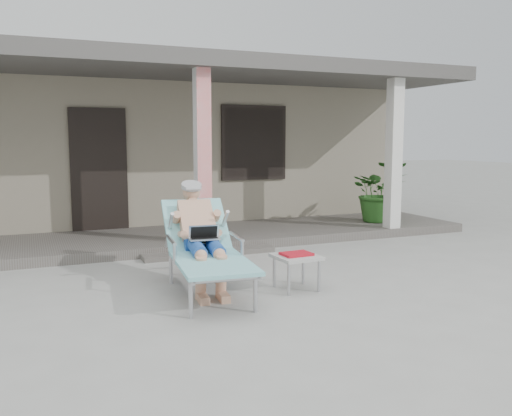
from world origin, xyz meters
name	(u,v)px	position (x,y,z in m)	size (l,w,h in m)	color
ground	(259,287)	(0.00, 0.00, 0.00)	(60.00, 60.00, 0.00)	#9E9E99
house	(144,141)	(0.00, 6.50, 1.67)	(10.40, 5.40, 3.30)	gray
porch_deck	(188,238)	(0.00, 3.00, 0.07)	(10.00, 2.00, 0.15)	#605B56
porch_overhang	(187,72)	(0.00, 2.95, 2.79)	(10.00, 2.30, 2.85)	silver
porch_step	(210,253)	(0.00, 1.85, 0.04)	(2.00, 0.30, 0.07)	#605B56
lounger	(203,221)	(-0.63, 0.14, 0.80)	(0.95, 2.05, 1.30)	#B7B7BC
side_table	(296,258)	(0.35, -0.27, 0.36)	(0.51, 0.51, 0.43)	#ABABA6
potted_palm	(379,192)	(3.71, 2.85, 0.73)	(1.04, 0.90, 1.15)	#26591E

